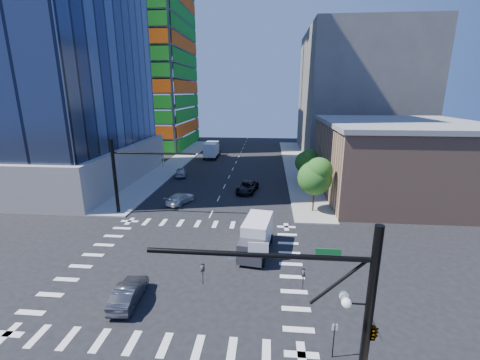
# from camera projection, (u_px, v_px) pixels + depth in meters

# --- Properties ---
(ground) EXTENTS (160.00, 160.00, 0.00)m
(ground) POSITION_uv_depth(u_px,v_px,m) (186.00, 265.00, 27.68)
(ground) COLOR black
(ground) RESTS_ON ground
(road_markings) EXTENTS (20.00, 20.00, 0.01)m
(road_markings) POSITION_uv_depth(u_px,v_px,m) (186.00, 265.00, 27.68)
(road_markings) COLOR silver
(road_markings) RESTS_ON ground
(sidewalk_ne) EXTENTS (5.00, 60.00, 0.15)m
(sidewalk_ne) POSITION_uv_depth(u_px,v_px,m) (296.00, 165.00, 64.98)
(sidewalk_ne) COLOR gray
(sidewalk_ne) RESTS_ON ground
(sidewalk_nw) EXTENTS (5.00, 60.00, 0.15)m
(sidewalk_nw) POSITION_uv_depth(u_px,v_px,m) (176.00, 163.00, 67.15)
(sidewalk_nw) COLOR gray
(sidewalk_nw) RESTS_ON ground
(construction_building) EXTENTS (25.16, 34.50, 70.60)m
(construction_building) POSITION_uv_depth(u_px,v_px,m) (138.00, 51.00, 82.98)
(construction_building) COLOR gray
(construction_building) RESTS_ON ground
(commercial_building) EXTENTS (20.50, 22.50, 10.60)m
(commercial_building) POSITION_uv_depth(u_px,v_px,m) (397.00, 159.00, 45.21)
(commercial_building) COLOR #A2775E
(commercial_building) RESTS_ON ground
(bg_building_ne) EXTENTS (24.00, 30.00, 28.00)m
(bg_building_ne) POSITION_uv_depth(u_px,v_px,m) (357.00, 94.00, 74.42)
(bg_building_ne) COLOR #5B5652
(bg_building_ne) RESTS_ON ground
(signal_mast_se) EXTENTS (10.51, 2.48, 9.00)m
(signal_mast_se) POSITION_uv_depth(u_px,v_px,m) (349.00, 310.00, 14.38)
(signal_mast_se) COLOR black
(signal_mast_se) RESTS_ON sidewalk_se
(signal_mast_nw) EXTENTS (10.20, 0.40, 9.00)m
(signal_mast_nw) POSITION_uv_depth(u_px,v_px,m) (126.00, 170.00, 38.13)
(signal_mast_nw) COLOR black
(signal_mast_nw) RESTS_ON sidewalk_nw
(tree_south) EXTENTS (4.16, 4.16, 6.82)m
(tree_south) POSITION_uv_depth(u_px,v_px,m) (316.00, 176.00, 38.68)
(tree_south) COLOR #382316
(tree_south) RESTS_ON sidewalk_ne
(tree_north) EXTENTS (3.54, 3.52, 5.78)m
(tree_north) POSITION_uv_depth(u_px,v_px,m) (307.00, 161.00, 50.36)
(tree_north) COLOR #382316
(tree_north) RESTS_ON sidewalk_ne
(no_parking_sign) EXTENTS (0.30, 0.06, 2.20)m
(no_parking_sign) POSITION_uv_depth(u_px,v_px,m) (334.00, 337.00, 17.74)
(no_parking_sign) COLOR black
(no_parking_sign) RESTS_ON ground
(car_nb_far) EXTENTS (3.43, 5.88, 1.54)m
(car_nb_far) POSITION_uv_depth(u_px,v_px,m) (247.00, 187.00, 47.75)
(car_nb_far) COLOR black
(car_nb_far) RESTS_ON ground
(car_sb_near) EXTENTS (3.59, 5.21, 1.40)m
(car_sb_near) POSITION_uv_depth(u_px,v_px,m) (180.00, 198.00, 42.88)
(car_sb_near) COLOR white
(car_sb_near) RESTS_ON ground
(car_sb_mid) EXTENTS (2.67, 4.85, 1.56)m
(car_sb_mid) POSITION_uv_depth(u_px,v_px,m) (181.00, 172.00, 56.54)
(car_sb_mid) COLOR #A5A7AD
(car_sb_mid) RESTS_ON ground
(car_sb_cross) EXTENTS (1.81, 4.52, 1.46)m
(car_sb_cross) POSITION_uv_depth(u_px,v_px,m) (129.00, 293.00, 22.69)
(car_sb_cross) COLOR #414145
(car_sb_cross) RESTS_ON ground
(box_truck_near) EXTENTS (3.26, 6.04, 3.02)m
(box_truck_near) POSITION_uv_depth(u_px,v_px,m) (256.00, 239.00, 29.51)
(box_truck_near) COLOR black
(box_truck_near) RESTS_ON ground
(box_truck_far) EXTENTS (2.98, 6.84, 3.57)m
(box_truck_far) POSITION_uv_depth(u_px,v_px,m) (212.00, 151.00, 72.72)
(box_truck_far) COLOR black
(box_truck_far) RESTS_ON ground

